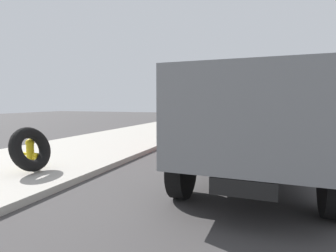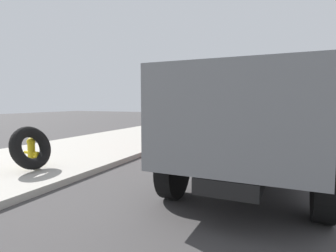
% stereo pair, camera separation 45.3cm
% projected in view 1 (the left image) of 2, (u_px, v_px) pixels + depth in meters
% --- Properties ---
extents(ground_plane, '(80.00, 80.00, 0.00)m').
position_uv_depth(ground_plane, '(266.00, 200.00, 5.09)').
color(ground_plane, '#423F3F').
extents(sidewalk_curb, '(36.00, 5.00, 0.15)m').
position_uv_depth(sidewalk_curb, '(9.00, 168.00, 7.31)').
color(sidewalk_curb, '#ADA89E').
rests_on(sidewalk_curb, ground).
extents(fire_hydrant, '(0.21, 0.47, 0.77)m').
position_uv_depth(fire_hydrant, '(30.00, 153.00, 6.84)').
color(fire_hydrant, yellow).
rests_on(fire_hydrant, sidewalk_curb).
extents(loose_tire, '(1.10, 0.63, 1.12)m').
position_uv_depth(loose_tire, '(31.00, 149.00, 6.52)').
color(loose_tire, black).
rests_on(loose_tire, sidewalk_curb).
extents(dump_truck_gray, '(7.07, 2.95, 3.00)m').
position_uv_depth(dump_truck_gray, '(260.00, 111.00, 6.98)').
color(dump_truck_gray, slate).
rests_on(dump_truck_gray, ground).
extents(dump_truck_orange, '(7.03, 2.86, 3.00)m').
position_uv_depth(dump_truck_orange, '(284.00, 106.00, 17.91)').
color(dump_truck_orange, orange).
rests_on(dump_truck_orange, ground).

